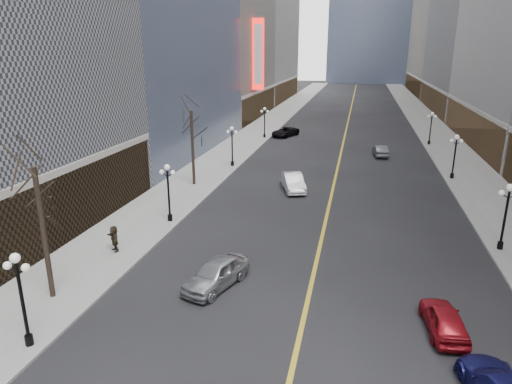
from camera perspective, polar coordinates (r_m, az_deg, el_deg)
The scene contains 19 objects.
sidewalk_east at distance 73.02m, azimuth 22.11°, elevation 6.03°, with size 6.00×230.00×0.15m, color gray.
sidewalk_west at distance 73.81m, azimuth 0.02°, elevation 7.42°, with size 6.00×230.00×0.15m, color gray.
lane_line at distance 81.93m, azimuth 11.30°, elevation 8.04°, with size 0.25×200.00×0.02m, color gold.
streetlamp_east_1 at distance 33.89m, azimuth 28.81°, elevation -1.98°, with size 1.26×0.44×4.52m.
streetlamp_east_2 at distance 50.84m, azimuth 23.63°, elevation 4.61°, with size 1.26×0.44×4.52m.
streetlamp_east_3 at distance 68.33m, azimuth 21.04°, elevation 7.86°, with size 1.26×0.44×4.52m.
streetlamp_west_0 at distance 22.68m, azimuth -27.36°, elevation -10.88°, with size 1.26×0.44×4.52m.
streetlamp_west_1 at distance 35.31m, azimuth -10.92°, elevation 0.64°, with size 1.26×0.44×4.52m.
streetlamp_west_2 at distance 51.79m, azimuth -3.01°, elevation 6.26°, with size 1.26×0.44×4.52m.
streetlamp_west_3 at distance 69.04m, azimuth 1.08°, elevation 9.09°, with size 1.26×0.44×4.52m.
theatre_marquee at distance 82.86m, azimuth 0.29°, elevation 16.80°, with size 2.00×0.55×12.00m.
tree_west_near at distance 25.37m, azimuth -25.71°, elevation 0.42°, with size 3.60×3.60×7.92m.
tree_west_far at distance 44.26m, azimuth -8.06°, elevation 8.59°, with size 3.60×3.60×7.92m.
car_nb_near at distance 26.25m, azimuth -5.03°, elevation -10.11°, with size 1.90×4.72×1.61m, color #A2A5A9.
car_nb_mid at distance 43.54m, azimuth 4.67°, elevation 1.23°, with size 1.71×4.90×1.61m, color silver.
car_nb_far at distance 71.08m, azimuth 3.67°, elevation 7.52°, with size 2.41×5.22×1.45m, color black.
car_sb_mid at distance 24.12m, azimuth 22.43°, elevation -14.48°, with size 1.63×4.05×1.38m, color maroon.
car_sb_far at distance 59.63m, azimuth 15.26°, elevation 4.99°, with size 1.47×4.22×1.39m, color #4C5053.
ped_west_far at distance 31.50m, azimuth -17.30°, elevation -5.56°, with size 1.63×0.47×1.76m, color #2D2419.
Camera 1 is at (2.08, -0.89, 12.91)m, focal length 32.00 mm.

